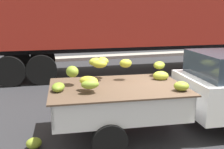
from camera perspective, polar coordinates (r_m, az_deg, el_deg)
The scene contains 5 objects.
ground at distance 6.01m, azimuth 13.70°, elevation -11.89°, with size 220.00×220.00×0.00m, color #28282B.
curb_strip at distance 14.63m, azimuth -5.07°, elevation 3.71°, with size 80.00×0.80×0.16m, color gray.
pickup_truck at distance 5.99m, azimuth 19.01°, elevation -3.32°, with size 4.92×2.21×1.70m.
semi_trailer at distance 11.09m, azimuth 3.34°, elevation 13.44°, with size 12.11×3.15×3.95m.
fallen_banana_bunch_near_tailgate at distance 5.34m, azimuth -16.75°, elevation -14.22°, with size 0.30×0.23×0.22m, color olive.
Camera 1 is at (-2.83, -4.66, 2.53)m, focal length 41.69 mm.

